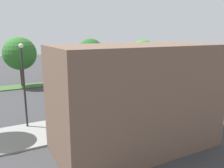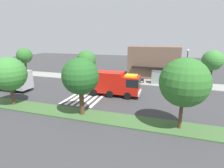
{
  "view_description": "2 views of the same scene",
  "coord_description": "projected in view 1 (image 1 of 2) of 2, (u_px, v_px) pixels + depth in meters",
  "views": [
    {
      "loc": [
        14.38,
        26.85,
        7.68
      ],
      "look_at": [
        0.37,
        0.32,
        1.11
      ],
      "focal_mm": 37.64,
      "sensor_mm": 36.0,
      "label": 1
    },
    {
      "loc": [
        8.68,
        -25.22,
        8.91
      ],
      "look_at": [
        0.38,
        0.99,
        1.43
      ],
      "focal_mm": 27.7,
      "sensor_mm": 36.0,
      "label": 2
    }
  ],
  "objects": [
    {
      "name": "ground_plane",
      "position": [
        113.0,
        91.0,
        31.39
      ],
      "size": [
        120.0,
        120.0,
        0.0
      ],
      "primitive_type": "plane",
      "color": "#38383A"
    },
    {
      "name": "bus_stop_shelter",
      "position": [
        78.0,
        101.0,
        20.29
      ],
      "size": [
        3.5,
        1.4,
        2.46
      ],
      "color": "#4C4C51",
      "rests_on": "sidewalk"
    },
    {
      "name": "street_lamp",
      "position": [
        24.0,
        79.0,
        18.53
      ],
      "size": [
        0.36,
        0.36,
        6.74
      ],
      "color": "#2D2D30",
      "rests_on": "sidewalk"
    },
    {
      "name": "median_tree_center",
      "position": [
        20.0,
        54.0,
        32.87
      ],
      "size": [
        4.62,
        4.62,
        7.01
      ],
      "color": "#513823",
      "rests_on": "median_strip"
    },
    {
      "name": "sidewalk",
      "position": [
        157.0,
        111.0,
        23.39
      ],
      "size": [
        60.0,
        4.69,
        0.14
      ],
      "primitive_type": "cube",
      "color": "gray",
      "rests_on": "ground_plane"
    },
    {
      "name": "storefront_building",
      "position": [
        136.0,
        97.0,
        15.58
      ],
      "size": [
        10.86,
        6.23,
        6.95
      ],
      "color": "brown",
      "rests_on": "ground_plane"
    },
    {
      "name": "median_tree_far_west",
      "position": [
        143.0,
        52.0,
        42.58
      ],
      "size": [
        4.4,
        4.4,
        6.37
      ],
      "color": "#513823",
      "rests_on": "median_strip"
    },
    {
      "name": "parked_car_west",
      "position": [
        179.0,
        88.0,
        29.14
      ],
      "size": [
        4.67,
        2.07,
        1.8
      ],
      "rotation": [
        0.0,
        0.0,
        -0.0
      ],
      "color": "#474C51",
      "rests_on": "ground_plane"
    },
    {
      "name": "sidewalk_tree_west",
      "position": [
        203.0,
        64.0,
        27.12
      ],
      "size": [
        4.15,
        4.15,
        6.09
      ],
      "color": "#513823",
      "rests_on": "sidewalk"
    },
    {
      "name": "median_tree_west",
      "position": [
        91.0,
        52.0,
        37.8
      ],
      "size": [
        4.15,
        4.15,
        6.64
      ],
      "color": "#513823",
      "rests_on": "median_strip"
    },
    {
      "name": "median_strip",
      "position": [
        89.0,
        80.0,
        38.64
      ],
      "size": [
        60.0,
        3.0,
        0.14
      ],
      "primitive_type": "cube",
      "color": "#3D6033",
      "rests_on": "ground_plane"
    },
    {
      "name": "crosswalk",
      "position": [
        130.0,
        89.0,
        32.61
      ],
      "size": [
        4.95,
        12.42,
        0.01
      ],
      "color": "silver",
      "rests_on": "ground_plane"
    },
    {
      "name": "bench_near_shelter",
      "position": [
        118.0,
        109.0,
        22.38
      ],
      "size": [
        1.6,
        0.5,
        0.9
      ],
      "color": "black",
      "rests_on": "sidewalk"
    },
    {
      "name": "parked_car_mid",
      "position": [
        139.0,
        95.0,
        26.38
      ],
      "size": [
        4.36,
        2.07,
        1.68
      ],
      "rotation": [
        0.0,
        0.0,
        0.0
      ],
      "color": "navy",
      "rests_on": "ground_plane"
    },
    {
      "name": "transit_bus",
      "position": [
        197.0,
        64.0,
        42.25
      ],
      "size": [
        11.88,
        2.86,
        3.51
      ],
      "rotation": [
        0.0,
        0.0,
        3.14
      ],
      "color": "#B2B2B7",
      "rests_on": "ground_plane"
    },
    {
      "name": "fire_truck",
      "position": [
        104.0,
        76.0,
        30.83
      ],
      "size": [
        8.58,
        2.86,
        3.74
      ],
      "rotation": [
        0.0,
        0.0,
        0.01
      ],
      "color": "red",
      "rests_on": "ground_plane"
    }
  ]
}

